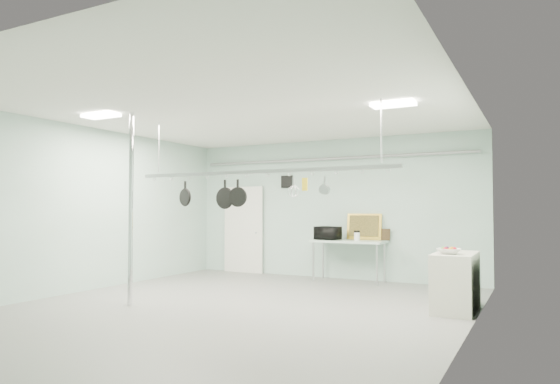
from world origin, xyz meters
The scene contains 25 objects.
floor centered at (0.00, 0.00, 0.00)m, with size 8.00×8.00×0.00m, color gray.
ceiling centered at (0.00, 0.00, 3.19)m, with size 7.00×8.00×0.02m, color silver.
back_wall centered at (0.00, 3.99, 1.60)m, with size 7.00×0.02×3.20m, color #AED1C5.
right_wall centered at (3.49, 0.00, 1.60)m, with size 0.02×8.00×3.20m, color #AED1C5.
door centered at (-2.30, 3.94, 1.05)m, with size 1.10×0.10×2.20m, color silver.
wall_vent centered at (-1.10, 3.97, 2.25)m, with size 0.30×0.04×0.30m, color black.
conduit_pipe centered at (0.00, 3.90, 2.75)m, with size 0.07×0.07×6.60m, color gray.
chrome_pole centered at (-1.70, -0.60, 1.60)m, with size 0.08×0.08×3.20m, color silver.
prep_table centered at (0.60, 3.60, 0.83)m, with size 1.60×0.70×0.91m.
side_cabinet centered at (3.15, 1.40, 0.45)m, with size 0.60×1.20×0.90m, color beige.
pot_rack centered at (0.20, 0.30, 2.23)m, with size 4.80×0.06×1.00m.
light_panel_left centered at (-2.20, -0.80, 3.16)m, with size 0.65×0.30×0.05m, color white.
light_panel_right centered at (2.40, 0.60, 3.16)m, with size 0.65×0.30×0.05m, color white.
microwave centered at (0.15, 3.51, 1.05)m, with size 0.53×0.36×0.29m, color black.
coffee_canister centered at (0.86, 3.41, 1.00)m, with size 0.12×0.12×0.18m, color white.
painting_large centered at (0.86, 3.90, 1.20)m, with size 0.78×0.05×0.58m, color gold.
painting_small centered at (1.29, 3.90, 1.03)m, with size 0.30×0.04×0.25m, color #2F2110.
fruit_bowl centered at (3.10, 1.13, 0.94)m, with size 0.36×0.36×0.09m, color silver.
skillet_left centered at (-1.28, 0.30, 1.87)m, with size 0.32×0.06×0.43m, color black, non-canonical shape.
skillet_mid centered at (-0.43, 0.30, 1.84)m, with size 0.37×0.06×0.50m, color black, non-canonical shape.
skillet_right centered at (-0.17, 0.30, 1.86)m, with size 0.33×0.06×0.44m, color black, non-canonical shape.
whisk centered at (0.88, 0.30, 1.90)m, with size 0.18×0.18×0.36m, color #A5A5AA, non-canonical shape.
grater centered at (1.07, 0.30, 1.97)m, with size 0.09×0.02×0.22m, color gold, non-canonical shape.
saucepan centered at (1.41, 0.30, 1.94)m, with size 0.16×0.09×0.28m, color silver, non-canonical shape.
fruit_cluster centered at (3.10, 1.13, 0.98)m, with size 0.24×0.24×0.09m, color #AF101F, non-canonical shape.
Camera 1 is at (4.34, -6.79, 1.58)m, focal length 32.00 mm.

